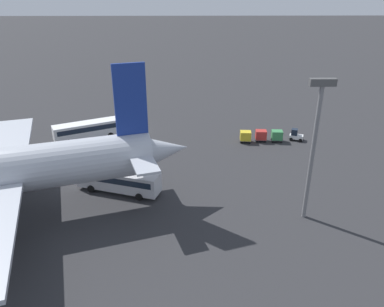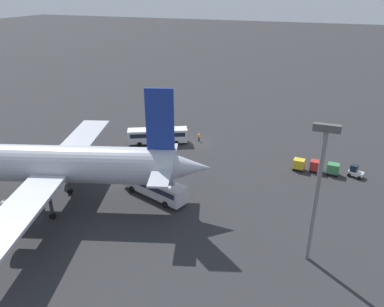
% 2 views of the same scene
% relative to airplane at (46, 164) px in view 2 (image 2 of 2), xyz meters
% --- Properties ---
extents(ground_plane, '(600.00, 600.00, 0.00)m').
position_rel_airplane_xyz_m(ground_plane, '(-12.24, -30.78, -6.80)').
color(ground_plane, '#2D2D30').
extents(airplane, '(46.46, 39.77, 18.06)m').
position_rel_airplane_xyz_m(airplane, '(0.00, 0.00, 0.00)').
color(airplane, '#B2B7C1').
rests_on(airplane, ground).
extents(shuttle_bus_near, '(12.14, 7.90, 3.16)m').
position_rel_airplane_xyz_m(shuttle_bus_near, '(-4.22, -27.38, -4.90)').
color(shuttle_bus_near, white).
rests_on(shuttle_bus_near, ground).
extents(shuttle_bus_far, '(11.86, 6.26, 3.10)m').
position_rel_airplane_xyz_m(shuttle_bus_far, '(-12.98, -7.85, -4.93)').
color(shuttle_bus_far, silver).
rests_on(shuttle_bus_far, ground).
extents(baggage_tug, '(2.69, 2.28, 2.10)m').
position_rel_airplane_xyz_m(baggage_tug, '(-42.28, -26.00, -5.85)').
color(baggage_tug, white).
rests_on(baggage_tug, ground).
extents(worker_person, '(0.38, 0.38, 1.74)m').
position_rel_airplane_xyz_m(worker_person, '(-11.77, -31.57, -5.93)').
color(worker_person, '#1E1E2D').
rests_on(worker_person, ground).
extents(cargo_cart_green, '(2.12, 1.83, 2.06)m').
position_rel_airplane_xyz_m(cargo_cart_green, '(-38.68, -25.35, -5.60)').
color(cargo_cart_green, '#38383D').
rests_on(cargo_cart_green, ground).
extents(cargo_cart_red, '(2.12, 1.83, 2.06)m').
position_rel_airplane_xyz_m(cargo_cart_red, '(-35.82, -25.53, -5.60)').
color(cargo_cart_red, '#38383D').
rests_on(cargo_cart_red, ground).
extents(cargo_cart_yellow, '(2.12, 1.83, 2.06)m').
position_rel_airplane_xyz_m(cargo_cart_yellow, '(-32.95, -25.12, -5.60)').
color(cargo_cart_yellow, '#38383D').
rests_on(cargo_cart_yellow, ground).
extents(light_pole, '(2.80, 0.70, 17.09)m').
position_rel_airplane_xyz_m(light_pole, '(-36.59, -1.22, 3.73)').
color(light_pole, slate).
rests_on(light_pole, ground).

